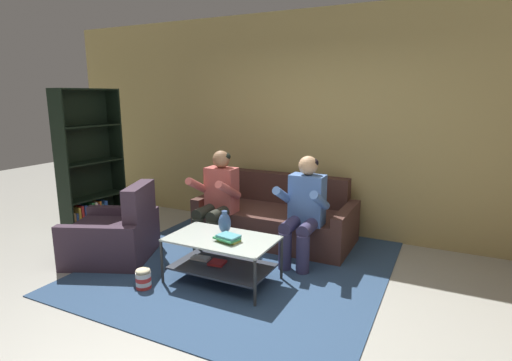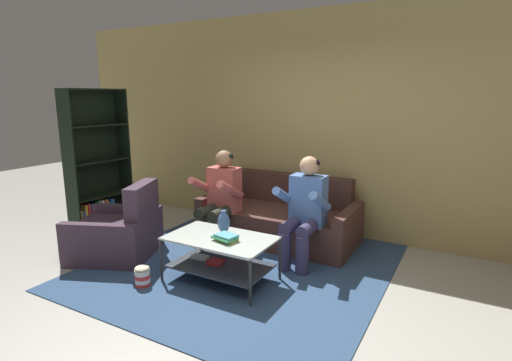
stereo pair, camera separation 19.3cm
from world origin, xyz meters
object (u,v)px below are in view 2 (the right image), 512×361
object	(u,v)px
person_seated_left	(220,195)
popcorn_tub	(142,276)
couch	(280,219)
vase	(224,222)
bookshelf	(95,177)
coffee_table	(220,252)
person_seated_right	(304,207)
book_stack	(226,238)
armchair	(118,233)

from	to	relation	value
person_seated_left	popcorn_tub	xyz separation A→B (m)	(-0.05, -1.29, -0.53)
couch	vase	bearing A→B (deg)	-92.12
couch	popcorn_tub	bearing A→B (deg)	-108.20
bookshelf	person_seated_left	bearing A→B (deg)	9.10
person_seated_left	bookshelf	distance (m)	1.88
coffee_table	person_seated_right	bearing A→B (deg)	55.34
person_seated_right	coffee_table	xyz separation A→B (m)	(-0.56, -0.81, -0.33)
book_stack	person_seated_left	bearing A→B (deg)	127.14
person_seated_right	book_stack	distance (m)	0.99
couch	bookshelf	size ratio (longest dim) A/B	1.02
person_seated_right	bookshelf	size ratio (longest dim) A/B	0.62
couch	bookshelf	world-z (taller)	bookshelf
coffee_table	armchair	bearing A→B (deg)	-178.43
couch	popcorn_tub	size ratio (longest dim) A/B	9.20
person_seated_left	armchair	xyz separation A→B (m)	(-0.84, -0.85, -0.37)
person_seated_left	coffee_table	world-z (taller)	person_seated_left
book_stack	vase	bearing A→B (deg)	128.12
coffee_table	armchair	distance (m)	1.39
coffee_table	book_stack	size ratio (longest dim) A/B	3.97
person_seated_left	armchair	distance (m)	1.25
person_seated_left	popcorn_tub	distance (m)	1.39
person_seated_left	couch	bearing A→B (deg)	44.30
couch	person_seated_left	size ratio (longest dim) A/B	1.66
person_seated_right	vase	xyz separation A→B (m)	(-0.60, -0.68, -0.07)
person_seated_right	couch	bearing A→B (deg)	135.75
bookshelf	armchair	xyz separation A→B (m)	(1.01, -0.55, -0.46)
vase	bookshelf	bearing A→B (deg)	170.80
couch	coffee_table	xyz separation A→B (m)	(-0.01, -1.35, 0.04)
person_seated_right	bookshelf	bearing A→B (deg)	-174.26
vase	popcorn_tub	bearing A→B (deg)	-132.42
couch	bookshelf	bearing A→B (deg)	-160.81
coffee_table	vase	world-z (taller)	vase
coffee_table	bookshelf	xyz separation A→B (m)	(-2.40, 0.51, 0.42)
person_seated_left	armchair	bearing A→B (deg)	-134.73
person_seated_right	armchair	size ratio (longest dim) A/B	1.05
bookshelf	armchair	bearing A→B (deg)	-28.67
couch	book_stack	xyz separation A→B (m)	(0.11, -1.41, 0.22)
vase	book_stack	bearing A→B (deg)	-51.88
book_stack	bookshelf	bearing A→B (deg)	167.12
couch	armchair	xyz separation A→B (m)	(-1.40, -1.39, 0.00)
bookshelf	popcorn_tub	bearing A→B (deg)	-28.76
vase	book_stack	size ratio (longest dim) A/B	0.88
armchair	person_seated_right	bearing A→B (deg)	23.55
couch	popcorn_tub	world-z (taller)	couch
bookshelf	coffee_table	bearing A→B (deg)	-12.11
bookshelf	popcorn_tub	world-z (taller)	bookshelf
person_seated_right	coffee_table	size ratio (longest dim) A/B	1.13
book_stack	bookshelf	xyz separation A→B (m)	(-2.51, 0.57, 0.23)
person_seated_left	bookshelf	xyz separation A→B (m)	(-1.85, -0.30, 0.09)
vase	bookshelf	size ratio (longest dim) A/B	0.12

